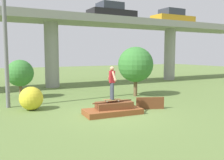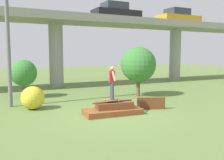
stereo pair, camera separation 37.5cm
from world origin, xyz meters
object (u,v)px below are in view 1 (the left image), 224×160
Objects in this scene: car_on_overpass_right at (173,17)px; utility_pole at (4,16)px; tree_behind_left at (136,65)px; skater at (112,81)px; skateboard at (112,100)px; car_on_overpass_mid at (111,12)px; bush_yellow_flowering at (31,98)px; tree_behind_right at (20,73)px.

car_on_overpass_right is 17.49m from utility_pole.
utility_pole is 7.88m from tree_behind_left.
skateboard is at bearing -26.57° from skater.
tree_behind_left is at bearing 44.55° from skater.
car_on_overpass_mid reaches higher than skateboard.
skateboard is 0.71× the size of bush_yellow_flowering.
utility_pole is (-16.20, -6.36, -1.78)m from car_on_overpass_right.
tree_behind_left is at bearing -143.18° from car_on_overpass_right.
skateboard is at bearing -135.45° from tree_behind_left.
tree_behind_left is (-8.73, -6.54, -4.29)m from car_on_overpass_right.
tree_behind_right is 3.62m from bush_yellow_flowering.
car_on_overpass_mid is 12.40m from bush_yellow_flowering.
car_on_overpass_right is 3.90× the size of bush_yellow_flowering.
skater is 6.15m from utility_pole.
bush_yellow_flowering is at bearing -153.98° from car_on_overpass_right.
bush_yellow_flowering is (-15.28, -7.46, -5.72)m from car_on_overpass_right.
car_on_overpass_right is (7.05, 0.14, 0.02)m from car_on_overpass_mid.
car_on_overpass_right is (12.30, 10.05, 5.62)m from skateboard.
car_on_overpass_mid is at bearing 25.01° from tree_behind_right.
tree_behind_right is at bearing -154.99° from car_on_overpass_mid.
utility_pole is at bearing 129.98° from bush_yellow_flowering.
utility_pole is 4.19m from bush_yellow_flowering.
car_on_overpass_right is 17.94m from bush_yellow_flowering.
car_on_overpass_right is 16.47m from tree_behind_right.
tree_behind_left is (7.47, -0.17, -2.51)m from utility_pole.
skater is at bearing -117.93° from car_on_overpass_mid.
tree_behind_right is at bearing 115.93° from skateboard.
skater is at bearing 153.43° from skateboard.
bush_yellow_flowering is (0.92, -1.10, -3.94)m from utility_pole.
bush_yellow_flowering is at bearing -50.02° from utility_pole.
car_on_overpass_mid is 3.66× the size of bush_yellow_flowering.
skater is 1.29× the size of bush_yellow_flowering.
utility_pole reaches higher than tree_behind_right.
bush_yellow_flowering is at bearing -171.98° from tree_behind_left.
tree_behind_right is 2.07× the size of bush_yellow_flowering.
utility_pole is at bearing -145.81° from car_on_overpass_mid.
utility_pole is (-3.90, 3.69, 3.84)m from skateboard.
car_on_overpass_right is 11.72m from tree_behind_left.
skater is 5.03m from tree_behind_left.
bush_yellow_flowering is (-2.98, 2.59, -0.94)m from skater.
car_on_overpass_right is 1.89× the size of tree_behind_right.
tree_behind_left reaches higher than skateboard.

